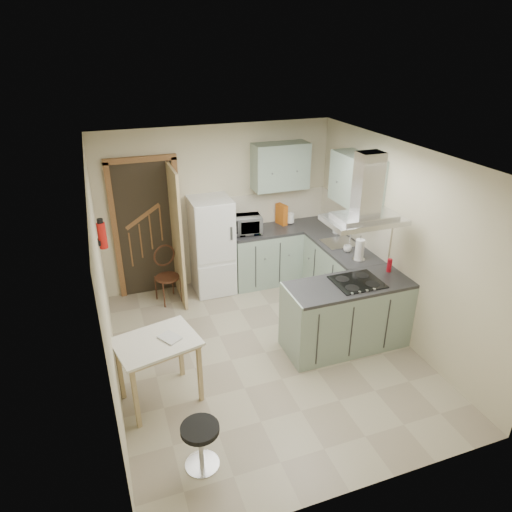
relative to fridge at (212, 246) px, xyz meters
name	(u,v)px	position (x,y,z in m)	size (l,w,h in m)	color
floor	(266,352)	(0.20, -1.80, -0.75)	(4.20, 4.20, 0.00)	tan
ceiling	(268,156)	(0.20, -1.80, 1.75)	(4.20, 4.20, 0.00)	silver
back_wall	(218,207)	(0.20, 0.30, 0.50)	(3.60, 3.60, 0.00)	beige
left_wall	(104,291)	(-1.60, -1.80, 0.50)	(4.20, 4.20, 0.00)	beige
right_wall	(399,243)	(2.00, -1.80, 0.50)	(4.20, 4.20, 0.00)	beige
doorway	(148,229)	(-0.90, 0.27, 0.30)	(1.10, 0.12, 2.10)	brown
fridge	(212,246)	(0.00, 0.00, 0.00)	(0.60, 0.60, 1.50)	white
counter_back	(265,256)	(0.86, 0.00, -0.30)	(1.08, 0.60, 0.90)	#9EB2A0
counter_right	(331,265)	(1.70, -0.68, -0.30)	(0.60, 1.95, 0.90)	#9EB2A0
splashback	(276,207)	(1.16, 0.29, 0.40)	(1.68, 0.02, 0.50)	beige
wall_cabinet_back	(280,166)	(1.15, 0.12, 1.10)	(0.85, 0.35, 0.70)	#9EB2A0
wall_cabinet_right	(356,181)	(1.82, -0.95, 1.10)	(0.35, 0.90, 0.70)	#9EB2A0
peninsula	(347,315)	(1.22, -1.98, -0.30)	(1.55, 0.65, 0.90)	#9EB2A0
hob	(357,282)	(1.32, -1.98, 0.16)	(0.58, 0.50, 0.01)	black
extractor_hood	(364,220)	(1.32, -1.98, 0.97)	(0.90, 0.55, 0.10)	silver
sink	(339,243)	(1.70, -0.85, 0.16)	(0.45, 0.40, 0.01)	silver
fire_extinguisher	(102,236)	(-1.54, -0.90, 0.75)	(0.10, 0.10, 0.32)	#B2140F
drop_leaf_table	(160,371)	(-1.17, -2.18, -0.36)	(0.83, 0.62, 0.78)	tan
bentwood_chair	(167,277)	(-0.73, -0.11, -0.36)	(0.35, 0.35, 0.79)	#462117
stool	(201,446)	(-0.96, -3.18, -0.51)	(0.35, 0.35, 0.48)	black
microwave	(245,225)	(0.52, -0.03, 0.29)	(0.49, 0.33, 0.27)	black
kettle	(290,218)	(1.34, 0.11, 0.24)	(0.13, 0.13, 0.19)	white
cereal_box	(282,214)	(1.20, 0.14, 0.31)	(0.09, 0.22, 0.33)	#D26418
soap_bottle	(337,228)	(1.84, -0.50, 0.24)	(0.08, 0.08, 0.18)	silver
paper_towel	(360,249)	(1.68, -1.43, 0.30)	(0.12, 0.12, 0.30)	silver
cup	(347,249)	(1.66, -1.16, 0.19)	(0.11, 0.11, 0.09)	silver
red_bottle	(389,265)	(1.86, -1.86, 0.24)	(0.06, 0.06, 0.17)	red
book	(163,338)	(-1.09, -2.23, 0.08)	(0.17, 0.23, 0.10)	#8B2E42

